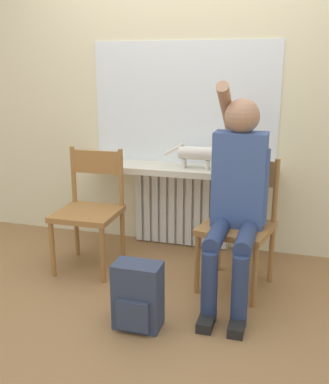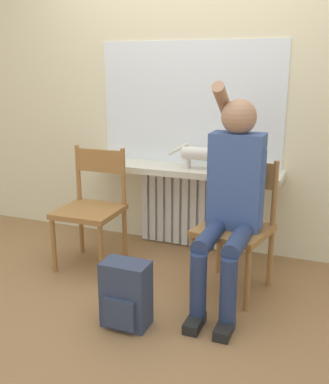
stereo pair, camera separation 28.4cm
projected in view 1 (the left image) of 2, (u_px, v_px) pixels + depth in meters
ground_plane at (136, 311)px, 2.82m from camera, size 12.00×12.00×0.00m
wall_with_window at (185, 83)px, 3.59m from camera, size 7.00×0.06×2.70m
radiator at (181, 208)px, 3.80m from camera, size 0.81×0.08×0.66m
windowsill at (178, 170)px, 3.59m from camera, size 1.58×0.34×0.05m
window_glass at (184, 104)px, 3.60m from camera, size 1.51×0.01×0.97m
chair_left at (90, 208)px, 3.35m from camera, size 0.45×0.45×0.89m
chair_right at (239, 222)px, 3.04m from camera, size 0.52×0.52×0.89m
person at (237, 190)px, 2.87m from camera, size 0.36×1.04×1.40m
cat at (201, 153)px, 3.47m from camera, size 0.48×0.10×0.21m
backpack at (138, 296)px, 2.61m from camera, size 0.28×0.20×0.40m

